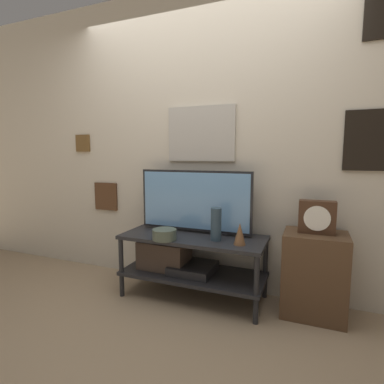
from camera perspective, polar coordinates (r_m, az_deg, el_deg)
The scene contains 9 objects.
ground_plane at distance 2.52m, azimuth -2.45°, elevation -21.95°, with size 12.00×12.00×0.00m, color #997F60.
wall_back at distance 2.76m, azimuth 2.71°, elevation 9.76°, with size 6.40×0.08×2.70m.
media_console at distance 2.66m, azimuth -1.87°, elevation -12.26°, with size 1.22×0.50×0.54m.
television at distance 2.62m, azimuth 0.51°, elevation -1.67°, with size 1.02×0.05×0.55m.
vase_tall_ceramic at distance 2.41m, azimuth 4.60°, elevation -6.14°, with size 0.09×0.09×0.26m.
vase_slim_bronze at distance 2.33m, azimuth 9.08°, elevation -7.86°, with size 0.09×0.09×0.17m.
vase_wide_bowl at distance 2.46m, azimuth -5.28°, elevation -8.03°, with size 0.20×0.20×0.09m.
side_table at distance 2.54m, azimuth 22.21°, elevation -14.31°, with size 0.46×0.36×0.64m.
mantel_clock at distance 2.42m, azimuth 22.70°, elevation -4.43°, with size 0.26×0.11×0.25m.
Camera 1 is at (0.92, -2.00, 1.23)m, focal length 28.00 mm.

